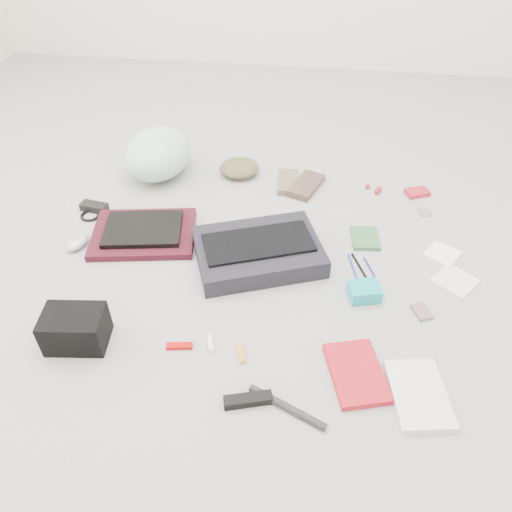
# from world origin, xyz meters

# --- Properties ---
(ground_plane) EXTENTS (4.00, 4.00, 0.00)m
(ground_plane) POSITION_xyz_m (0.00, 0.00, 0.00)
(ground_plane) COLOR gray
(messenger_bag) EXTENTS (0.54, 0.46, 0.08)m
(messenger_bag) POSITION_xyz_m (0.00, 0.04, 0.04)
(messenger_bag) COLOR black
(messenger_bag) RESTS_ON ground_plane
(bag_flap) EXTENTS (0.43, 0.31, 0.01)m
(bag_flap) POSITION_xyz_m (0.00, 0.04, 0.08)
(bag_flap) COLOR black
(bag_flap) RESTS_ON messenger_bag
(laptop_sleeve) EXTENTS (0.44, 0.36, 0.03)m
(laptop_sleeve) POSITION_xyz_m (-0.46, 0.11, 0.01)
(laptop_sleeve) COLOR #3D0D18
(laptop_sleeve) RESTS_ON ground_plane
(laptop) EXTENTS (0.33, 0.26, 0.02)m
(laptop) POSITION_xyz_m (-0.46, 0.11, 0.04)
(laptop) COLOR black
(laptop) RESTS_ON laptop_sleeve
(bike_helmet) EXTENTS (0.33, 0.39, 0.22)m
(bike_helmet) POSITION_xyz_m (-0.53, 0.58, 0.11)
(bike_helmet) COLOR silver
(bike_helmet) RESTS_ON ground_plane
(beanie) EXTENTS (0.22, 0.22, 0.06)m
(beanie) POSITION_xyz_m (-0.16, 0.62, 0.03)
(beanie) COLOR brown
(beanie) RESTS_ON ground_plane
(mitten_left) EXTENTS (0.10, 0.19, 0.03)m
(mitten_left) POSITION_xyz_m (0.07, 0.56, 0.01)
(mitten_left) COLOR #72614B
(mitten_left) RESTS_ON ground_plane
(mitten_right) EXTENTS (0.17, 0.23, 0.03)m
(mitten_right) POSITION_xyz_m (0.15, 0.54, 0.02)
(mitten_right) COLOR brown
(mitten_right) RESTS_ON ground_plane
(power_brick) EXTENTS (0.12, 0.07, 0.03)m
(power_brick) POSITION_xyz_m (-0.73, 0.26, 0.02)
(power_brick) COLOR black
(power_brick) RESTS_ON ground_plane
(cable_coil) EXTENTS (0.10, 0.10, 0.01)m
(cable_coil) POSITION_xyz_m (-0.73, 0.21, 0.01)
(cable_coil) COLOR black
(cable_coil) RESTS_ON ground_plane
(mouse) EXTENTS (0.10, 0.12, 0.04)m
(mouse) POSITION_xyz_m (-0.70, 0.02, 0.02)
(mouse) COLOR #AAAAAA
(mouse) RESTS_ON ground_plane
(camera_bag) EXTENTS (0.20, 0.15, 0.12)m
(camera_bag) POSITION_xyz_m (-0.51, -0.43, 0.06)
(camera_bag) COLOR black
(camera_bag) RESTS_ON ground_plane
(multitool) EXTENTS (0.09, 0.04, 0.01)m
(multitool) POSITION_xyz_m (-0.19, -0.41, 0.01)
(multitool) COLOR #A40704
(multitool) RESTS_ON ground_plane
(toiletry_tube_white) EXTENTS (0.04, 0.06, 0.02)m
(toiletry_tube_white) POSITION_xyz_m (-0.09, -0.39, 0.01)
(toiletry_tube_white) COLOR white
(toiletry_tube_white) RESTS_ON ground_plane
(toiletry_tube_orange) EXTENTS (0.04, 0.07, 0.02)m
(toiletry_tube_orange) POSITION_xyz_m (0.01, -0.41, 0.01)
(toiletry_tube_orange) COLOR orange
(toiletry_tube_orange) RESTS_ON ground_plane
(u_lock) EXTENTS (0.14, 0.07, 0.03)m
(u_lock) POSITION_xyz_m (0.05, -0.57, 0.01)
(u_lock) COLOR black
(u_lock) RESTS_ON ground_plane
(bike_pump) EXTENTS (0.23, 0.12, 0.02)m
(bike_pump) POSITION_xyz_m (0.17, -0.58, 0.01)
(bike_pump) COLOR black
(bike_pump) RESTS_ON ground_plane
(book_red) EXTENTS (0.21, 0.26, 0.02)m
(book_red) POSITION_xyz_m (0.36, -0.44, 0.01)
(book_red) COLOR red
(book_red) RESTS_ON ground_plane
(book_white) EXTENTS (0.19, 0.25, 0.02)m
(book_white) POSITION_xyz_m (0.54, -0.49, 0.01)
(book_white) COLOR silver
(book_white) RESTS_ON ground_plane
(notepad) EXTENTS (0.12, 0.15, 0.02)m
(notepad) POSITION_xyz_m (0.41, 0.21, 0.01)
(notepad) COLOR #326037
(notepad) RESTS_ON ground_plane
(pen_blue) EXTENTS (0.04, 0.15, 0.01)m
(pen_blue) POSITION_xyz_m (0.36, 0.03, 0.00)
(pen_blue) COLOR #20309B
(pen_blue) RESTS_ON ground_plane
(pen_black) EXTENTS (0.06, 0.14, 0.01)m
(pen_black) POSITION_xyz_m (0.38, 0.04, 0.00)
(pen_black) COLOR black
(pen_black) RESTS_ON ground_plane
(pen_navy) EXTENTS (0.05, 0.12, 0.01)m
(pen_navy) POSITION_xyz_m (0.42, 0.04, 0.00)
(pen_navy) COLOR navy
(pen_navy) RESTS_ON ground_plane
(accordion_wallet) EXTENTS (0.12, 0.11, 0.05)m
(accordion_wallet) POSITION_xyz_m (0.39, -0.11, 0.03)
(accordion_wallet) COLOR #16A6B0
(accordion_wallet) RESTS_ON ground_plane
(card_deck) EXTENTS (0.07, 0.08, 0.01)m
(card_deck) POSITION_xyz_m (0.58, -0.16, 0.01)
(card_deck) COLOR slate
(card_deck) RESTS_ON ground_plane
(napkin_top) EXTENTS (0.15, 0.15, 0.01)m
(napkin_top) POSITION_xyz_m (0.70, 0.16, 0.00)
(napkin_top) COLOR white
(napkin_top) RESTS_ON ground_plane
(napkin_bottom) EXTENTS (0.18, 0.18, 0.01)m
(napkin_bottom) POSITION_xyz_m (0.72, 0.01, 0.00)
(napkin_bottom) COLOR silver
(napkin_bottom) RESTS_ON ground_plane
(lollipop_a) EXTENTS (0.02, 0.02, 0.02)m
(lollipop_a) POSITION_xyz_m (0.43, 0.58, 0.01)
(lollipop_a) COLOR #B31E2A
(lollipop_a) RESTS_ON ground_plane
(lollipop_b) EXTENTS (0.03, 0.03, 0.03)m
(lollipop_b) POSITION_xyz_m (0.47, 0.54, 0.01)
(lollipop_b) COLOR maroon
(lollipop_b) RESTS_ON ground_plane
(lollipop_c) EXTENTS (0.03, 0.03, 0.03)m
(lollipop_c) POSITION_xyz_m (0.48, 0.56, 0.01)
(lollipop_c) COLOR #B0301D
(lollipop_c) RESTS_ON ground_plane
(altoids_tin) EXTENTS (0.11, 0.10, 0.02)m
(altoids_tin) POSITION_xyz_m (0.64, 0.56, 0.01)
(altoids_tin) COLOR #B41C2B
(altoids_tin) RESTS_ON ground_plane
(stamp_sheet) EXTENTS (0.06, 0.07, 0.00)m
(stamp_sheet) POSITION_xyz_m (0.66, 0.43, 0.00)
(stamp_sheet) COLOR gray
(stamp_sheet) RESTS_ON ground_plane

